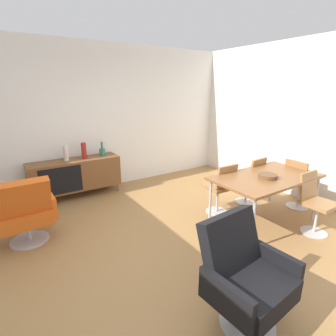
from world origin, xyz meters
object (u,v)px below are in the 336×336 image
Objects in this scene: dining_chair_front_right at (315,201)px; armchair_black_shell at (245,274)px; wooden_bowl_on_table at (268,176)px; vase_cobalt at (84,151)px; dining_chair_far_end at (299,182)px; dining_chair_back_right at (250,178)px; lounge_chair_red at (25,211)px; dining_chair_back_left at (221,186)px; dining_table at (266,179)px; vase_ceramic_small at (102,151)px; vase_sculptural_dark at (66,153)px; sideboard at (76,174)px.

dining_chair_front_right is 0.90× the size of armchair_black_shell.
armchair_black_shell is at bearing -148.03° from wooden_bowl_on_table.
vase_cobalt reaches higher than dining_chair_far_end.
dining_chair_back_right is 3.49m from lounge_chair_red.
dining_chair_back_left is 0.90× the size of lounge_chair_red.
lounge_chair_red is (-3.06, 1.30, -0.23)m from dining_table.
dining_chair_back_right is (1.93, -1.98, -0.34)m from vase_ceramic_small.
vase_sculptural_dark is 3.39m from wooden_bowl_on_table.
dining_chair_back_right is 2.55m from armchair_black_shell.
dining_chair_far_end is (0.54, 0.56, 0.00)m from dining_chair_front_right.
vase_cobalt reaches higher than sideboard.
vase_sculptural_dark reaches higher than dining_table.
wooden_bowl_on_table is 0.30× the size of dining_chair_front_right.
dining_table is 0.70m from dining_chair_front_right.
sideboard is 1.69× the size of armchair_black_shell.
lounge_chair_red is (-0.82, -1.24, -0.40)m from vase_sculptural_dark.
vase_sculptural_dark is 0.33× the size of dining_chair_back_left.
lounge_chair_red is at bearing -123.51° from vase_sculptural_dark.
dining_chair_back_right is (2.47, -1.98, 0.03)m from sideboard.
dining_table is at bearing -48.57° from vase_sculptural_dark.
lounge_chair_red is at bearing 161.79° from dining_chair_far_end.
sideboard is 5.46× the size of vase_cobalt.
vase_sculptural_dark is 4.06m from dining_chair_front_right.
dining_chair_back_left is at bearing 155.80° from dining_chair_far_end.
dining_chair_back_right is at bearing 55.96° from wooden_bowl_on_table.
dining_chair_far_end is at bearing 46.11° from dining_chair_front_right.
dining_chair_back_left is at bearing 114.13° from wooden_bowl_on_table.
dining_chair_back_right is at bearing 0.01° from dining_chair_back_left.
dining_chair_back_left and dining_chair_far_end have the same top height.
vase_cobalt is at bearing 137.91° from dining_chair_far_end.
dining_chair_back_right is 1.00× the size of dining_chair_front_right.
vase_cobalt is 0.32m from vase_sculptural_dark.
vase_ceramic_small reaches higher than dining_chair_back_right.
dining_chair_front_right and dining_chair_back_left have the same top height.
dining_chair_front_right is 3.88m from lounge_chair_red.
dining_chair_back_left reaches higher than dining_table.
dining_table is 1.87× the size of dining_chair_back_right.
dining_chair_front_right is at bearing -133.89° from dining_chair_far_end.
dining_chair_far_end is at bearing 0.08° from dining_table.
sideboard is 5.83× the size of vase_ceramic_small.
armchair_black_shell is (-1.56, -0.97, -0.30)m from wooden_bowl_on_table.
wooden_bowl_on_table is (2.04, -2.61, 0.33)m from sideboard.
sideboard is at bearing -0.86° from vase_sculptural_dark.
vase_cobalt is 3.61m from armchair_black_shell.
wooden_bowl_on_table reaches higher than sideboard.
lounge_chair_red reaches higher than dining_chair_far_end.
vase_sculptural_dark is 3.65m from armchair_black_shell.
wooden_bowl_on_table is at bearing -60.03° from vase_ceramic_small.
dining_table is 0.70m from dining_chair_back_left.
dining_chair_front_right is (2.27, -3.10, -0.40)m from vase_cobalt.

